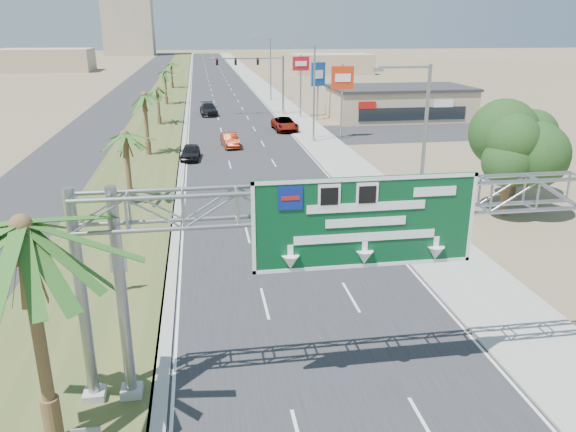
# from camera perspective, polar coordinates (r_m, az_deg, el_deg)

# --- Properties ---
(road) EXTENTS (12.00, 300.00, 0.02)m
(road) POSITION_cam_1_polar(r_m,az_deg,el_deg) (117.24, -6.88, 12.82)
(road) COLOR #28282B
(road) RESTS_ON ground
(sidewalk_right) EXTENTS (4.00, 300.00, 0.10)m
(sidewalk_right) POSITION_cam_1_polar(r_m,az_deg,el_deg) (117.87, -2.65, 12.98)
(sidewalk_right) COLOR #9E9B93
(sidewalk_right) RESTS_ON ground
(median_grass) EXTENTS (7.00, 300.00, 0.12)m
(median_grass) POSITION_cam_1_polar(r_m,az_deg,el_deg) (117.28, -11.89, 12.59)
(median_grass) COLOR #3D5324
(median_grass) RESTS_ON ground
(opposing_road) EXTENTS (8.00, 300.00, 0.02)m
(opposing_road) POSITION_cam_1_polar(r_m,az_deg,el_deg) (117.82, -15.36, 12.33)
(opposing_road) COLOR #28282B
(opposing_road) RESTS_ON ground
(sign_gantry) EXTENTS (16.75, 1.24, 7.50)m
(sign_gantry) POSITION_cam_1_polar(r_m,az_deg,el_deg) (17.81, 2.66, -0.34)
(sign_gantry) COLOR gray
(sign_gantry) RESTS_ON ground
(palm_near) EXTENTS (5.70, 5.70, 8.35)m
(palm_near) POSITION_cam_1_polar(r_m,az_deg,el_deg) (16.07, -25.48, -1.07)
(palm_near) COLOR brown
(palm_near) RESTS_ON ground
(palm_row_b) EXTENTS (3.99, 3.99, 5.95)m
(palm_row_b) POSITION_cam_1_polar(r_m,az_deg,el_deg) (39.49, -16.24, 7.84)
(palm_row_b) COLOR brown
(palm_row_b) RESTS_ON ground
(palm_row_c) EXTENTS (3.99, 3.99, 6.75)m
(palm_row_c) POSITION_cam_1_polar(r_m,az_deg,el_deg) (55.13, -14.41, 11.72)
(palm_row_c) COLOR brown
(palm_row_c) RESTS_ON ground
(palm_row_d) EXTENTS (3.99, 3.99, 5.45)m
(palm_row_d) POSITION_cam_1_polar(r_m,az_deg,el_deg) (73.10, -13.15, 12.43)
(palm_row_d) COLOR brown
(palm_row_d) RESTS_ON ground
(palm_row_e) EXTENTS (3.99, 3.99, 6.15)m
(palm_row_e) POSITION_cam_1_polar(r_m,az_deg,el_deg) (91.94, -12.43, 14.11)
(palm_row_e) COLOR brown
(palm_row_e) RESTS_ON ground
(palm_row_f) EXTENTS (3.99, 3.99, 5.75)m
(palm_row_f) POSITION_cam_1_polar(r_m,az_deg,el_deg) (116.88, -11.79, 14.87)
(palm_row_f) COLOR brown
(palm_row_f) RESTS_ON ground
(streetlight_near) EXTENTS (3.27, 0.44, 10.00)m
(streetlight_near) POSITION_cam_1_polar(r_m,az_deg,el_deg) (31.71, 13.19, 5.17)
(streetlight_near) COLOR gray
(streetlight_near) RESTS_ON ground
(streetlight_mid) EXTENTS (3.27, 0.44, 10.00)m
(streetlight_mid) POSITION_cam_1_polar(r_m,az_deg,el_deg) (60.15, 2.47, 11.89)
(streetlight_mid) COLOR gray
(streetlight_mid) RESTS_ON ground
(streetlight_far) EXTENTS (3.27, 0.44, 10.00)m
(streetlight_far) POSITION_cam_1_polar(r_m,az_deg,el_deg) (95.55, -1.90, 14.44)
(streetlight_far) COLOR gray
(streetlight_far) RESTS_ON ground
(signal_mast) EXTENTS (10.28, 0.71, 8.00)m
(signal_mast) POSITION_cam_1_polar(r_m,az_deg,el_deg) (79.43, -1.99, 13.68)
(signal_mast) COLOR gray
(signal_mast) RESTS_ON ground
(store_building) EXTENTS (18.00, 10.00, 4.00)m
(store_building) POSITION_cam_1_polar(r_m,az_deg,el_deg) (77.86, 11.23, 11.13)
(store_building) COLOR tan
(store_building) RESTS_ON ground
(oak_near) EXTENTS (4.50, 4.50, 6.80)m
(oak_near) POSITION_cam_1_polar(r_m,az_deg,el_deg) (38.65, 21.69, 6.48)
(oak_near) COLOR brown
(oak_near) RESTS_ON ground
(oak_far) EXTENTS (3.50, 3.50, 5.60)m
(oak_far) POSITION_cam_1_polar(r_m,az_deg,el_deg) (43.67, 22.41, 6.72)
(oak_far) COLOR brown
(oak_far) RESTS_ON ground
(median_signback_b) EXTENTS (0.75, 0.08, 2.08)m
(median_signback_b) POSITION_cam_1_polar(r_m,az_deg,el_deg) (26.97, -16.82, -4.84)
(median_signback_b) COLOR gray
(median_signback_b) RESTS_ON ground
(tower_distant) EXTENTS (20.00, 16.00, 35.00)m
(tower_distant) POSITION_cam_1_polar(r_m,az_deg,el_deg) (258.08, -16.00, 19.34)
(tower_distant) COLOR tan
(tower_distant) RESTS_ON ground
(building_distant_left) EXTENTS (24.00, 14.00, 6.00)m
(building_distant_left) POSITION_cam_1_polar(r_m,az_deg,el_deg) (171.63, -23.36, 14.33)
(building_distant_left) COLOR tan
(building_distant_left) RESTS_ON ground
(building_distant_right) EXTENTS (20.00, 12.00, 5.00)m
(building_distant_right) POSITION_cam_1_polar(r_m,az_deg,el_deg) (150.84, 4.44, 15.15)
(building_distant_right) COLOR tan
(building_distant_right) RESTS_ON ground
(car_left_lane) EXTENTS (1.99, 4.26, 1.41)m
(car_left_lane) POSITION_cam_1_polar(r_m,az_deg,el_deg) (53.32, -9.90, 6.39)
(car_left_lane) COLOR black
(car_left_lane) RESTS_ON ground
(car_mid_lane) EXTENTS (1.94, 4.41, 1.41)m
(car_mid_lane) POSITION_cam_1_polar(r_m,az_deg,el_deg) (58.49, -5.91, 7.65)
(car_mid_lane) COLOR maroon
(car_mid_lane) RESTS_ON ground
(car_right_lane) EXTENTS (2.79, 5.70, 1.56)m
(car_right_lane) POSITION_cam_1_polar(r_m,az_deg,el_deg) (67.56, -0.33, 9.31)
(car_right_lane) COLOR gray
(car_right_lane) RESTS_ON ground
(car_far) EXTENTS (2.53, 5.67, 1.62)m
(car_far) POSITION_cam_1_polar(r_m,az_deg,el_deg) (80.45, -8.08, 10.67)
(car_far) COLOR black
(car_far) RESTS_ON ground
(pole_sign_red_near) EXTENTS (2.41, 0.48, 8.00)m
(pole_sign_red_near) POSITION_cam_1_polar(r_m,az_deg,el_deg) (62.23, 5.55, 13.45)
(pole_sign_red_near) COLOR gray
(pole_sign_red_near) RESTS_ON ground
(pole_sign_blue) EXTENTS (1.98, 0.95, 7.60)m
(pole_sign_blue) POSITION_cam_1_polar(r_m,az_deg,el_deg) (75.33, 3.07, 13.96)
(pole_sign_blue) COLOR gray
(pole_sign_blue) RESTS_ON ground
(pole_sign_red_far) EXTENTS (2.20, 0.38, 8.25)m
(pole_sign_red_far) POSITION_cam_1_polar(r_m,az_deg,el_deg) (76.81, 1.31, 14.75)
(pole_sign_red_far) COLOR gray
(pole_sign_red_far) RESTS_ON ground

